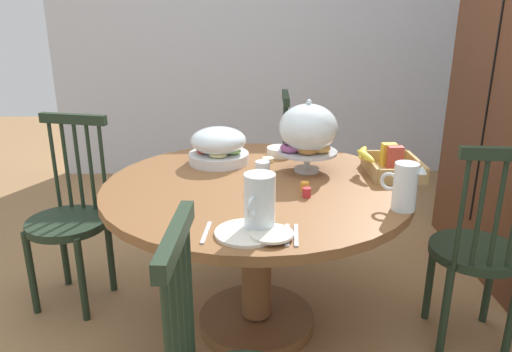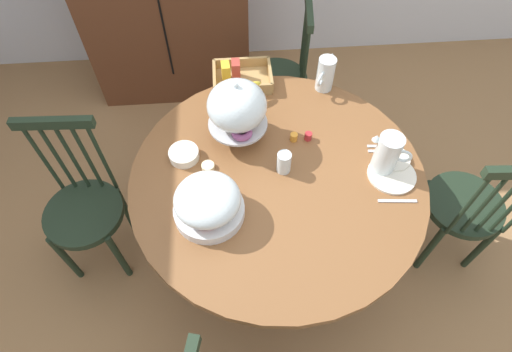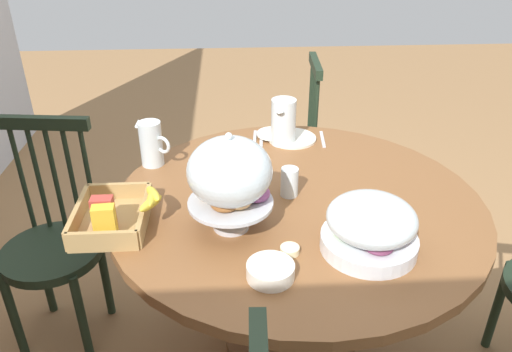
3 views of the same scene
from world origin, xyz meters
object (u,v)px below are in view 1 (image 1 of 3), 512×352
object	(u,v)px
dining_table	(256,221)
windsor_chair_near_window	(264,174)
milk_pitcher	(405,189)
cereal_basket	(389,164)
orange_juice_pitcher	(259,205)
cereal_bowl	(280,152)
fruit_platter_covered	(219,146)
butter_dish	(267,160)
drinking_glass	(263,174)
windsor_chair_far_side	(477,254)
china_plate_large	(246,233)
pastry_stand_with_dome	(308,131)
windsor_chair_by_cabinet	(70,221)
china_plate_small	(272,234)

from	to	relation	value
dining_table	windsor_chair_near_window	world-z (taller)	windsor_chair_near_window
milk_pitcher	cereal_basket	xyz separation A→B (m)	(-0.44, 0.07, -0.04)
windsor_chair_near_window	orange_juice_pitcher	size ratio (longest dim) A/B	4.73
cereal_basket	milk_pitcher	bearing A→B (deg)	-8.69
cereal_basket	cereal_bowl	xyz separation A→B (m)	(-0.29, -0.49, -0.02)
fruit_platter_covered	orange_juice_pitcher	distance (m)	0.81
orange_juice_pitcher	cereal_bowl	size ratio (longest dim) A/B	1.47
orange_juice_pitcher	butter_dish	world-z (taller)	orange_juice_pitcher
windsor_chair_near_window	drinking_glass	xyz separation A→B (m)	(1.00, -0.04, 0.34)
cereal_basket	cereal_bowl	size ratio (longest dim) A/B	2.26
windsor_chair_far_side	china_plate_large	bearing A→B (deg)	-69.56
dining_table	butter_dish	bearing A→B (deg)	169.25
pastry_stand_with_dome	butter_dish	world-z (taller)	pastry_stand_with_dome
dining_table	cereal_bowl	xyz separation A→B (m)	(-0.43, 0.13, 0.21)
china_plate_large	orange_juice_pitcher	bearing A→B (deg)	127.94
windsor_chair_near_window	china_plate_large	size ratio (longest dim) A/B	4.43
fruit_platter_covered	cereal_basket	distance (m)	0.83
milk_pitcher	china_plate_large	world-z (taller)	milk_pitcher
windsor_chair_by_cabinet	butter_dish	bearing A→B (deg)	93.38
milk_pitcher	cereal_bowl	world-z (taller)	milk_pitcher
drinking_glass	butter_dish	distance (m)	0.35
china_plate_small	fruit_platter_covered	bearing A→B (deg)	-165.67
cereal_basket	drinking_glass	world-z (taller)	cereal_basket
windsor_chair_near_window	windsor_chair_by_cabinet	distance (m)	1.24
fruit_platter_covered	china_plate_large	world-z (taller)	fruit_platter_covered
windsor_chair_by_cabinet	pastry_stand_with_dome	xyz separation A→B (m)	(0.09, 1.19, 0.48)
orange_juice_pitcher	cereal_bowl	bearing A→B (deg)	171.57
pastry_stand_with_dome	windsor_chair_near_window	bearing A→B (deg)	-167.84
milk_pitcher	dining_table	bearing A→B (deg)	-118.99
windsor_chair_near_window	drinking_glass	size ratio (longest dim) A/B	8.86
orange_juice_pitcher	china_plate_small	xyz separation A→B (m)	(0.07, 0.04, -0.08)
pastry_stand_with_dome	china_plate_large	size ratio (longest dim) A/B	1.56
butter_dish	milk_pitcher	bearing A→B (deg)	38.45
pastry_stand_with_dome	cereal_basket	bearing A→B (deg)	85.47
milk_pitcher	cereal_bowl	xyz separation A→B (m)	(-0.74, -0.42, -0.06)
dining_table	milk_pitcher	xyz separation A→B (m)	(0.31, 0.56, 0.27)
windsor_chair_by_cabinet	pastry_stand_with_dome	distance (m)	1.28
orange_juice_pitcher	windsor_chair_near_window	bearing A→B (deg)	177.32
windsor_chair_far_side	milk_pitcher	xyz separation A→B (m)	(0.17, -0.41, 0.37)
pastry_stand_with_dome	china_plate_small	bearing A→B (deg)	-15.95
windsor_chair_far_side	cereal_bowl	bearing A→B (deg)	-124.10
windsor_chair_near_window	cereal_bowl	world-z (taller)	windsor_chair_near_window
china_plate_small	drinking_glass	size ratio (longest dim) A/B	1.36
drinking_glass	windsor_chair_far_side	bearing A→B (deg)	83.34
cereal_bowl	china_plate_large	bearing A→B (deg)	-10.80
butter_dish	pastry_stand_with_dome	bearing A→B (deg)	50.30
windsor_chair_near_window	pastry_stand_with_dome	world-z (taller)	pastry_stand_with_dome
dining_table	cereal_bowl	size ratio (longest dim) A/B	9.70
china_plate_large	cereal_bowl	distance (m)	0.96
milk_pitcher	china_plate_large	bearing A→B (deg)	-70.97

